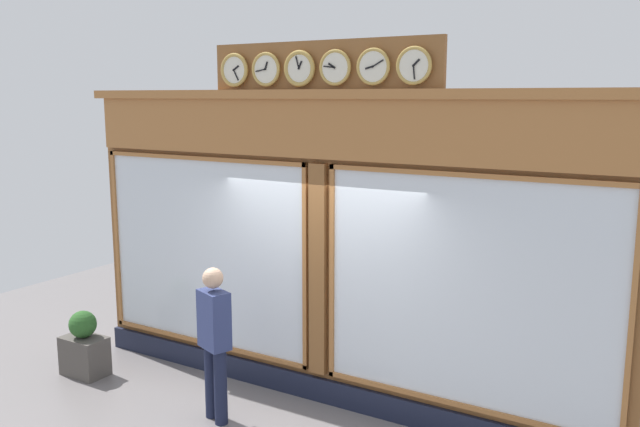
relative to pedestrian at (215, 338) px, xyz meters
The scene contains 4 objects.
shop_facade 1.57m from the pedestrian, 122.65° to the right, with size 6.72×0.42×4.02m.
pedestrian is the anchor object (origin of this frame).
planter_box 2.29m from the pedestrian, ahead, with size 0.56×0.36×0.49m, color #4C4742.
planter_shrub 2.20m from the pedestrian, ahead, with size 0.34×0.34×0.34m, color #285623.
Camera 1 is at (-3.70, 6.14, 3.44)m, focal length 37.46 mm.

